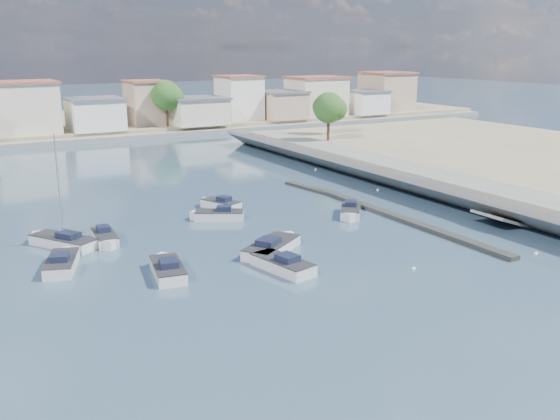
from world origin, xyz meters
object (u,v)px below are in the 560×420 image
object	(u,v)px
motorboat_h	(273,247)
motorboat_g	(105,239)
motorboat_e	(62,263)
sailboat	(61,241)
motorboat_d	(351,212)
motorboat_a	(280,264)
motorboat_b	(167,269)
motorboat_f	(219,205)
motorboat_c	(217,216)

from	to	relation	value
motorboat_h	motorboat_g	bearing A→B (deg)	141.91
motorboat_e	sailboat	distance (m)	5.22
motorboat_d	motorboat_a	bearing A→B (deg)	-143.96
motorboat_b	motorboat_h	bearing A→B (deg)	4.92
motorboat_f	motorboat_g	size ratio (longest dim) A/B	0.97
motorboat_b	motorboat_h	size ratio (longest dim) A/B	0.90
motorboat_c	motorboat_d	size ratio (longest dim) A/B	1.08
motorboat_a	sailboat	world-z (taller)	sailboat
motorboat_d	motorboat_g	world-z (taller)	same
motorboat_f	motorboat_g	xyz separation A→B (m)	(-12.33, -5.71, 0.00)
motorboat_b	motorboat_e	world-z (taller)	same
motorboat_a	motorboat_b	size ratio (longest dim) A/B	1.06
motorboat_c	sailboat	xyz separation A→B (m)	(-13.63, -1.15, 0.04)
motorboat_e	motorboat_c	bearing A→B (deg)	23.42
motorboat_d	motorboat_e	size ratio (longest dim) A/B	0.81
motorboat_b	motorboat_h	distance (m)	8.68
motorboat_e	sailboat	bearing A→B (deg)	80.11
motorboat_f	motorboat_g	distance (m)	13.59
motorboat_e	motorboat_g	bearing A→B (deg)	46.05
motorboat_f	sailboat	size ratio (longest dim) A/B	0.49
motorboat_f	sailboat	xyz separation A→B (m)	(-15.49, -4.77, 0.04)
sailboat	motorboat_e	bearing A→B (deg)	-99.89
motorboat_f	motorboat_b	bearing A→B (deg)	-125.24
motorboat_a	motorboat_b	bearing A→B (deg)	158.10
motorboat_c	motorboat_g	world-z (taller)	same
motorboat_d	motorboat_e	bearing A→B (deg)	-176.90
sailboat	motorboat_c	bearing A→B (deg)	4.82
motorboat_h	sailboat	xyz separation A→B (m)	(-13.73, 9.23, 0.04)
motorboat_d	motorboat_f	bearing A→B (deg)	137.46
motorboat_b	motorboat_e	size ratio (longest dim) A/B	1.00
motorboat_d	motorboat_e	world-z (taller)	same
motorboat_f	motorboat_c	bearing A→B (deg)	-117.15
motorboat_c	motorboat_h	xyz separation A→B (m)	(0.09, -10.38, -0.00)
motorboat_d	motorboat_h	size ratio (longest dim) A/B	0.72
motorboat_f	motorboat_e	bearing A→B (deg)	-148.83
motorboat_d	sailboat	xyz separation A→B (m)	(-24.77, 3.75, 0.04)
motorboat_g	motorboat_f	bearing A→B (deg)	24.84
motorboat_a	motorboat_c	size ratio (longest dim) A/B	1.22
motorboat_g	motorboat_h	xyz separation A→B (m)	(10.57, -8.28, -0.00)
motorboat_b	motorboat_f	size ratio (longest dim) A/B	1.21
sailboat	motorboat_d	bearing A→B (deg)	-8.62
motorboat_b	motorboat_g	world-z (taller)	same
motorboat_a	motorboat_c	distance (m)	14.08
motorboat_b	sailboat	bearing A→B (deg)	116.97
motorboat_g	motorboat_h	bearing A→B (deg)	-38.09
motorboat_a	motorboat_c	bearing A→B (deg)	84.39
motorboat_c	motorboat_d	bearing A→B (deg)	-23.76
motorboat_h	sailboat	bearing A→B (deg)	146.08
motorboat_a	motorboat_d	world-z (taller)	same
motorboat_h	motorboat_f	bearing A→B (deg)	82.82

